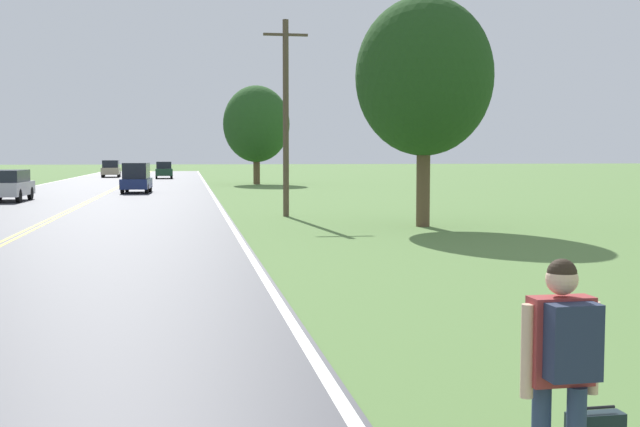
{
  "coord_description": "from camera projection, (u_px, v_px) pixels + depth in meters",
  "views": [
    {
      "loc": [
        5.21,
        -0.76,
        2.53
      ],
      "look_at": [
        7.78,
        14.75,
        1.37
      ],
      "focal_mm": 45.0,
      "sensor_mm": 36.0,
      "label": 1
    }
  ],
  "objects": [
    {
      "name": "utility_pole_midground",
      "position": [
        286.0,
        115.0,
        32.34
      ],
      "size": [
        1.8,
        0.24,
        7.91
      ],
      "color": "brown",
      "rests_on": "ground"
    },
    {
      "name": "car_champagne_suv_mid_far",
      "position": [
        111.0,
        168.0,
        88.01
      ],
      "size": [
        2.02,
        4.71,
        1.86
      ],
      "rotation": [
        0.0,
        0.0,
        1.6
      ],
      "color": "black",
      "rests_on": "ground"
    },
    {
      "name": "car_dark_blue_van_approaching",
      "position": [
        136.0,
        178.0,
        52.31
      ],
      "size": [
        1.89,
        4.13,
        1.97
      ],
      "rotation": [
        0.0,
        0.0,
        -1.61
      ],
      "color": "black",
      "rests_on": "ground"
    },
    {
      "name": "hitchhiker_person",
      "position": [
        563.0,
        355.0,
        5.77
      ],
      "size": [
        0.61,
        0.43,
        1.78
      ],
      "rotation": [
        0.0,
        0.0,
        1.6
      ],
      "color": "navy",
      "rests_on": "ground"
    },
    {
      "name": "tree_behind_sign",
      "position": [
        256.0,
        124.0,
        67.09
      ],
      "size": [
        5.57,
        5.57,
        8.26
      ],
      "color": "brown",
      "rests_on": "ground"
    },
    {
      "name": "car_dark_green_sedan_mid_near",
      "position": [
        164.0,
        170.0,
        83.17
      ],
      "size": [
        1.89,
        4.2,
        1.75
      ],
      "rotation": [
        0.0,
        0.0,
        -1.53
      ],
      "color": "black",
      "rests_on": "ground"
    },
    {
      "name": "tree_mid_treeline",
      "position": [
        424.0,
        77.0,
        27.72
      ],
      "size": [
        4.78,
        4.78,
        7.97
      ],
      "color": "brown",
      "rests_on": "ground"
    },
    {
      "name": "car_silver_suv_nearest",
      "position": [
        8.0,
        185.0,
        42.87
      ],
      "size": [
        2.0,
        4.38,
        1.68
      ],
      "rotation": [
        0.0,
        0.0,
        1.54
      ],
      "color": "black",
      "rests_on": "ground"
    }
  ]
}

